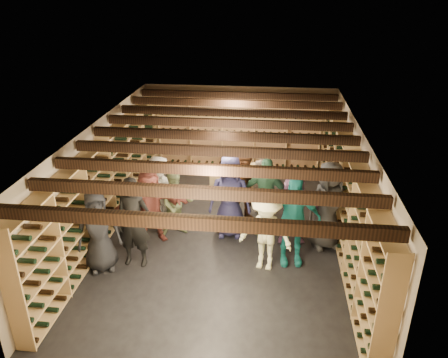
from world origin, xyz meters
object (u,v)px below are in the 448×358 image
object	(u,v)px
person_2	(177,203)
person_8	(247,187)
crate_stack_left	(219,182)
person_6	(230,196)
crate_stack_right	(251,177)
person_7	(263,180)
person_0	(98,231)
person_1	(133,223)
person_3	(266,232)
person_4	(292,220)
crate_loose	(276,196)
person_10	(265,196)
person_12	(328,205)
person_5	(150,206)
person_11	(293,208)
person_9	(159,192)

from	to	relation	value
person_2	person_8	distance (m)	1.64
crate_stack_left	person_6	bearing A→B (deg)	-76.07
crate_stack_right	person_6	size ratio (longest dim) A/B	0.37
person_2	crate_stack_left	bearing A→B (deg)	50.89
person_7	crate_stack_right	bearing A→B (deg)	87.36
person_0	person_1	size ratio (longest dim) A/B	0.92
person_3	person_4	xyz separation A→B (m)	(0.49, 0.25, 0.16)
crate_loose	person_10	world-z (taller)	person_10
person_12	person_6	bearing A→B (deg)	152.37
person_5	person_1	bearing A→B (deg)	-120.23
person_1	person_4	size ratio (longest dim) A/B	0.96
person_5	person_12	xyz separation A→B (m)	(3.66, 0.21, 0.12)
person_8	crate_stack_right	bearing A→B (deg)	68.79
person_0	person_2	world-z (taller)	person_0
person_7	person_11	xyz separation A→B (m)	(0.67, -1.34, -0.01)
crate_stack_right	person_10	world-z (taller)	person_10
person_9	person_10	size ratio (longest dim) A/B	0.94
person_0	person_2	bearing A→B (deg)	25.33
person_11	person_9	bearing A→B (deg)	166.64
person_0	crate_stack_right	bearing A→B (deg)	30.91
person_8	person_9	world-z (taller)	person_8
person_11	person_5	bearing A→B (deg)	178.78
crate_stack_left	person_10	world-z (taller)	person_10
person_10	person_2	bearing A→B (deg)	-161.30
person_1	person_11	xyz separation A→B (m)	(3.06, 1.18, -0.13)
person_4	person_10	bearing A→B (deg)	110.04
person_2	person_10	xyz separation A→B (m)	(1.89, 0.28, 0.14)
person_8	person_11	distance (m)	1.27
person_5	person_10	bearing A→B (deg)	-10.37
person_12	person_11	bearing A→B (deg)	150.54
crate_stack_right	person_9	size ratio (longest dim) A/B	0.41
person_1	crate_stack_left	bearing A→B (deg)	70.17
crate_stack_right	crate_stack_left	bearing A→B (deg)	-151.95
crate_loose	person_11	distance (m)	2.10
person_4	person_2	bearing A→B (deg)	155.26
person_8	person_6	bearing A→B (deg)	-137.75
person_0	person_7	size ratio (longest dim) A/B	1.05
person_11	person_7	bearing A→B (deg)	109.41
person_7	person_12	bearing A→B (deg)	-65.69
crate_stack_right	person_7	size ratio (longest dim) A/B	0.43
person_12	person_8	bearing A→B (deg)	132.51
crate_stack_left	person_8	world-z (taller)	person_8
person_6	person_3	bearing A→B (deg)	-58.89
person_0	person_9	distance (m)	1.89
person_2	person_10	distance (m)	1.91
person_3	person_4	bearing A→B (deg)	39.50
person_3	person_12	distance (m)	1.56
person_4	person_11	world-z (taller)	person_4
person_9	person_6	bearing A→B (deg)	10.32
crate_loose	person_9	distance (m)	3.17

